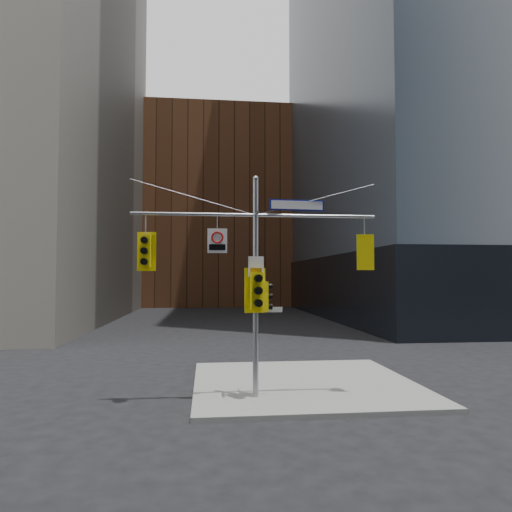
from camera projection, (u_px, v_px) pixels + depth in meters
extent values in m
plane|color=black|center=(263.00, 421.00, 12.58)|extent=(160.00, 160.00, 0.00)
cube|color=gray|center=(304.00, 383.00, 16.77)|extent=(8.00, 8.00, 0.15)
cube|color=black|center=(491.00, 287.00, 47.53)|extent=(36.40, 36.40, 6.00)
cube|color=brown|center=(217.00, 213.00, 70.84)|extent=(26.00, 20.00, 28.00)
cylinder|color=#95979D|center=(256.00, 289.00, 14.74)|extent=(0.18, 0.18, 7.20)
sphere|color=#95979D|center=(256.00, 179.00, 14.91)|extent=(0.20, 0.20, 0.20)
cylinder|color=#95979D|center=(194.00, 214.00, 14.64)|extent=(4.00, 0.11, 0.11)
cylinder|color=#95979D|center=(316.00, 216.00, 15.07)|extent=(4.00, 0.11, 0.11)
cylinder|color=#95979D|center=(257.00, 214.00, 14.51)|extent=(0.10, 0.70, 0.10)
cylinder|color=#95979D|center=(194.00, 197.00, 14.66)|extent=(4.00, 0.02, 1.12)
cylinder|color=#95979D|center=(316.00, 200.00, 15.10)|extent=(4.00, 0.02, 1.12)
cube|color=yellow|center=(145.00, 251.00, 14.42)|extent=(0.34, 0.26, 1.01)
cube|color=yellow|center=(147.00, 251.00, 14.59)|extent=(0.60, 0.08, 1.25)
cylinder|color=black|center=(144.00, 240.00, 14.24)|extent=(0.22, 0.17, 0.21)
cylinder|color=black|center=(145.00, 240.00, 14.32)|extent=(0.18, 0.03, 0.18)
cylinder|color=black|center=(144.00, 251.00, 14.23)|extent=(0.22, 0.17, 0.21)
cylinder|color=black|center=(145.00, 251.00, 14.30)|extent=(0.18, 0.03, 0.18)
cylinder|color=black|center=(144.00, 262.00, 14.21)|extent=(0.22, 0.17, 0.21)
cylinder|color=black|center=(145.00, 262.00, 14.29)|extent=(0.18, 0.03, 0.18)
cube|color=yellow|center=(365.00, 252.00, 15.19)|extent=(0.34, 0.27, 0.95)
cube|color=yellow|center=(365.00, 252.00, 15.03)|extent=(0.56, 0.14, 1.18)
cylinder|color=black|center=(364.00, 243.00, 15.39)|extent=(0.22, 0.18, 0.20)
cylinder|color=black|center=(364.00, 243.00, 15.32)|extent=(0.17, 0.05, 0.17)
cylinder|color=black|center=(364.00, 253.00, 15.37)|extent=(0.22, 0.18, 0.20)
cylinder|color=black|center=(364.00, 253.00, 15.30)|extent=(0.17, 0.05, 0.17)
cylinder|color=black|center=(364.00, 262.00, 15.36)|extent=(0.22, 0.18, 0.20)
cylinder|color=#0CE559|center=(364.00, 262.00, 15.29)|extent=(0.17, 0.05, 0.17)
cube|color=yellow|center=(264.00, 296.00, 14.76)|extent=(0.24, 0.33, 0.97)
cylinder|color=black|center=(270.00, 286.00, 14.81)|extent=(0.16, 0.21, 0.20)
cylinder|color=black|center=(268.00, 286.00, 14.79)|extent=(0.03, 0.18, 0.18)
cylinder|color=black|center=(270.00, 296.00, 14.79)|extent=(0.16, 0.21, 0.20)
cylinder|color=black|center=(268.00, 296.00, 14.78)|extent=(0.03, 0.18, 0.18)
cylinder|color=black|center=(270.00, 306.00, 14.78)|extent=(0.16, 0.21, 0.20)
cylinder|color=black|center=(268.00, 306.00, 14.76)|extent=(0.03, 0.18, 0.18)
cube|color=yellow|center=(257.00, 290.00, 14.46)|extent=(0.41, 0.32, 1.16)
cube|color=yellow|center=(255.00, 290.00, 14.65)|extent=(0.69, 0.15, 1.44)
cylinder|color=black|center=(258.00, 278.00, 14.26)|extent=(0.27, 0.21, 0.24)
cylinder|color=black|center=(258.00, 278.00, 14.35)|extent=(0.21, 0.05, 0.21)
cylinder|color=black|center=(258.00, 291.00, 14.25)|extent=(0.27, 0.21, 0.24)
cylinder|color=black|center=(258.00, 291.00, 14.33)|extent=(0.21, 0.05, 0.21)
cylinder|color=black|center=(258.00, 303.00, 14.23)|extent=(0.27, 0.21, 0.24)
cylinder|color=black|center=(258.00, 303.00, 14.31)|extent=(0.21, 0.05, 0.21)
cube|color=navy|center=(297.00, 205.00, 15.02)|extent=(1.85, 0.16, 0.36)
cube|color=silver|center=(297.00, 205.00, 14.99)|extent=(1.74, 0.13, 0.28)
cube|color=silver|center=(217.00, 241.00, 14.66)|extent=(0.63, 0.07, 0.79)
torus|color=#B20A0A|center=(217.00, 237.00, 14.64)|extent=(0.39, 0.08, 0.39)
cube|color=black|center=(217.00, 247.00, 14.63)|extent=(0.53, 0.04, 0.19)
cube|color=silver|center=(256.00, 267.00, 14.65)|extent=(0.51, 0.10, 0.67)
cube|color=#D88C00|center=(256.00, 273.00, 14.63)|extent=(0.37, 0.06, 0.30)
cube|color=silver|center=(269.00, 310.00, 14.76)|extent=(0.84, 0.07, 0.17)
cube|color=#145926|center=(254.00, 311.00, 15.15)|extent=(0.08, 0.72, 0.14)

